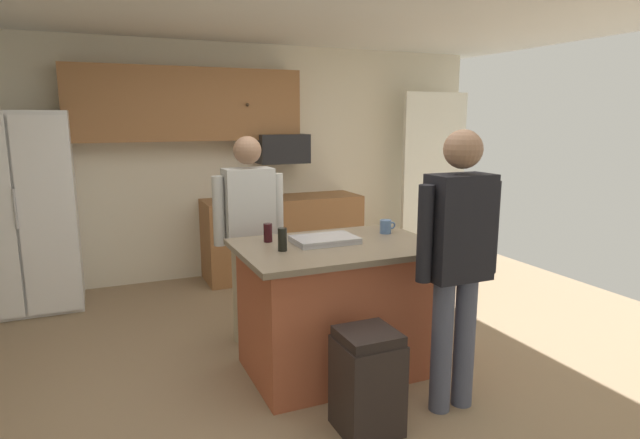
% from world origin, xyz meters
% --- Properties ---
extents(floor, '(7.04, 7.04, 0.00)m').
position_xyz_m(floor, '(0.00, 0.00, 0.00)').
color(floor, '#937A5B').
rests_on(floor, ground).
extents(back_wall, '(6.40, 0.10, 2.60)m').
position_xyz_m(back_wall, '(0.00, 2.80, 1.30)').
color(back_wall, beige).
rests_on(back_wall, ground).
extents(french_door_window_panel, '(0.90, 0.06, 2.00)m').
position_xyz_m(french_door_window_panel, '(2.60, 2.40, 1.10)').
color(french_door_window_panel, white).
rests_on(french_door_window_panel, ground).
extents(cabinet_run_upper, '(2.40, 0.38, 0.75)m').
position_xyz_m(cabinet_run_upper, '(-0.40, 2.60, 1.93)').
color(cabinet_run_upper, '#936038').
extents(cabinet_run_lower, '(1.80, 0.63, 0.90)m').
position_xyz_m(cabinet_run_lower, '(0.60, 2.48, 0.45)').
color(cabinet_run_lower, '#936038').
rests_on(cabinet_run_lower, ground).
extents(refrigerator, '(0.94, 0.76, 1.86)m').
position_xyz_m(refrigerator, '(-2.00, 2.38, 0.93)').
color(refrigerator, white).
rests_on(refrigerator, ground).
extents(microwave_over_range, '(0.56, 0.40, 0.32)m').
position_xyz_m(microwave_over_range, '(0.60, 2.50, 1.45)').
color(microwave_over_range, black).
extents(kitchen_island, '(1.37, 0.95, 0.93)m').
position_xyz_m(kitchen_island, '(0.15, 0.08, 0.47)').
color(kitchen_island, '#AD5638').
rests_on(kitchen_island, ground).
extents(person_guest_left, '(0.57, 0.22, 1.65)m').
position_xyz_m(person_guest_left, '(-0.26, 0.83, 0.95)').
color(person_guest_left, tan).
rests_on(person_guest_left, ground).
extents(person_elder_center, '(0.57, 0.23, 1.73)m').
position_xyz_m(person_elder_center, '(0.60, -0.67, 1.00)').
color(person_elder_center, '#4C5166').
rests_on(person_elder_center, ground).
extents(glass_dark_ale, '(0.06, 0.06, 0.13)m').
position_xyz_m(glass_dark_ale, '(-0.26, 0.33, 1.00)').
color(glass_dark_ale, black).
rests_on(glass_dark_ale, kitchen_island).
extents(glass_short_whisky, '(0.06, 0.06, 0.15)m').
position_xyz_m(glass_short_whisky, '(-0.26, 0.05, 1.01)').
color(glass_short_whisky, black).
rests_on(glass_short_whisky, kitchen_island).
extents(mug_ceramic_white, '(0.13, 0.09, 0.10)m').
position_xyz_m(mug_ceramic_white, '(0.64, 0.24, 0.98)').
color(mug_ceramic_white, '#4C6B99').
rests_on(mug_ceramic_white, kitchen_island).
extents(serving_tray, '(0.44, 0.30, 0.04)m').
position_xyz_m(serving_tray, '(0.09, 0.15, 0.95)').
color(serving_tray, '#B7B7BC').
rests_on(serving_tray, kitchen_island).
extents(trash_bin, '(0.34, 0.34, 0.61)m').
position_xyz_m(trash_bin, '(-0.01, -0.68, 0.30)').
color(trash_bin, black).
rests_on(trash_bin, ground).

